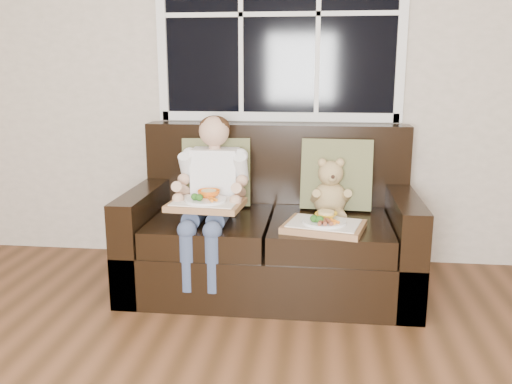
# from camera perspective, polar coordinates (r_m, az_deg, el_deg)

# --- Properties ---
(window_back) EXTENTS (1.62, 0.04, 1.37)m
(window_back) POSITION_cam_1_polar(r_m,az_deg,el_deg) (3.67, 2.48, 18.19)
(window_back) COLOR black
(window_back) RESTS_ON room_walls
(loveseat) EXTENTS (1.70, 0.92, 0.96)m
(loveseat) POSITION_cam_1_polar(r_m,az_deg,el_deg) (3.35, 1.67, -4.54)
(loveseat) COLOR black
(loveseat) RESTS_ON ground
(pillow_left) EXTENTS (0.45, 0.25, 0.44)m
(pillow_left) POSITION_cam_1_polar(r_m,az_deg,el_deg) (3.46, -4.17, 2.07)
(pillow_left) COLOR olive
(pillow_left) RESTS_ON loveseat
(pillow_right) EXTENTS (0.44, 0.22, 0.45)m
(pillow_right) POSITION_cam_1_polar(r_m,az_deg,el_deg) (3.40, 8.47, 1.81)
(pillow_right) COLOR olive
(pillow_right) RESTS_ON loveseat
(child) EXTENTS (0.40, 0.60, 0.91)m
(child) POSITION_cam_1_polar(r_m,az_deg,el_deg) (3.19, -4.66, 0.94)
(child) COLOR white
(child) RESTS_ON loveseat
(teddy_bear) EXTENTS (0.22, 0.27, 0.36)m
(teddy_bear) POSITION_cam_1_polar(r_m,az_deg,el_deg) (3.28, 7.80, 0.07)
(teddy_bear) COLOR tan
(teddy_bear) RESTS_ON loveseat
(tray_left) EXTENTS (0.43, 0.35, 0.09)m
(tray_left) POSITION_cam_1_polar(r_m,az_deg,el_deg) (3.06, -5.26, -1.09)
(tray_left) COLOR olive
(tray_left) RESTS_ON child
(tray_right) EXTENTS (0.48, 0.41, 0.10)m
(tray_right) POSITION_cam_1_polar(r_m,az_deg,el_deg) (2.98, 7.18, -3.42)
(tray_right) COLOR olive
(tray_right) RESTS_ON loveseat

